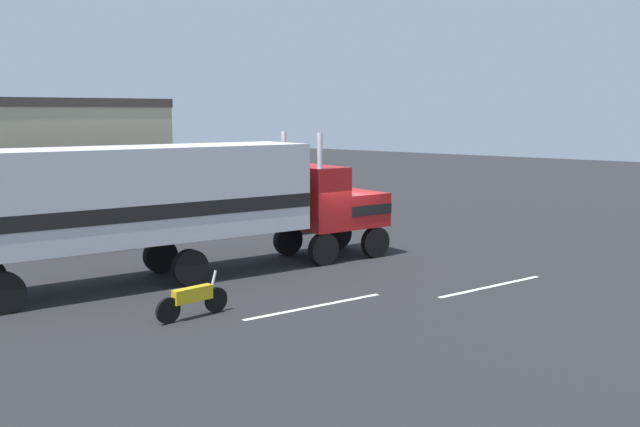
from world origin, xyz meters
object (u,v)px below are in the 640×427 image
object	(u,v)px
person_bystander	(158,238)
parked_car	(65,229)
semi_truck	(176,198)
motorcycle	(193,299)
parked_bus	(155,174)

from	to	relation	value
person_bystander	parked_car	size ratio (longest dim) A/B	0.35
semi_truck	motorcycle	xyz separation A→B (m)	(-2.54, -3.79, -2.04)
parked_bus	semi_truck	bearing A→B (deg)	-124.24
parked_bus	motorcycle	xyz separation A→B (m)	(-10.95, -16.16, -1.58)
semi_truck	parked_car	size ratio (longest dim) A/B	3.04
person_bystander	parked_car	distance (m)	4.85
parked_bus	motorcycle	world-z (taller)	parked_bus
semi_truck	motorcycle	bearing A→B (deg)	-123.80
person_bystander	parked_car	bearing A→B (deg)	98.49
person_bystander	parked_bus	bearing A→B (deg)	53.56
semi_truck	parked_car	xyz separation A→B (m)	(0.18, 6.97, -1.72)
person_bystander	motorcycle	distance (m)	6.90
semi_truck	person_bystander	distance (m)	2.87
parked_bus	parked_car	size ratio (longest dim) A/B	2.38
semi_truck	parked_bus	bearing A→B (deg)	55.76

